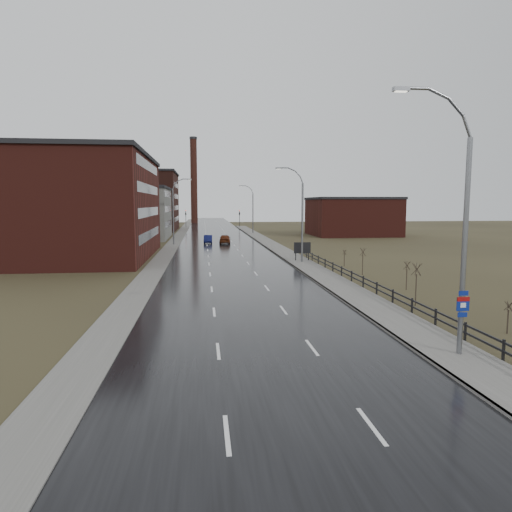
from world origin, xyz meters
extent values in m
plane|color=#2D2819|center=(0.00, 0.00, 0.00)|extent=(320.00, 320.00, 0.00)
cube|color=black|center=(0.00, 60.00, 0.03)|extent=(14.00, 300.00, 0.06)
cube|color=#595651|center=(8.60, 35.00, 0.09)|extent=(3.20, 180.00, 0.18)
cube|color=slate|center=(7.08, 35.00, 0.09)|extent=(0.16, 180.00, 0.18)
cube|color=#595651|center=(-8.20, 60.00, 0.06)|extent=(2.40, 260.00, 0.12)
cube|color=#471914|center=(-21.00, 45.00, 6.50)|extent=(22.00, 28.00, 13.00)
cube|color=black|center=(-21.00, 45.00, 13.25)|extent=(22.44, 28.56, 0.50)
cube|color=black|center=(-10.02, 45.00, 3.00)|extent=(0.06, 22.40, 1.20)
cube|color=black|center=(-10.02, 45.00, 6.00)|extent=(0.06, 22.40, 1.20)
cube|color=black|center=(-10.02, 45.00, 9.00)|extent=(0.06, 22.40, 1.20)
cube|color=black|center=(-10.02, 45.00, 12.00)|extent=(0.06, 22.40, 1.20)
cube|color=slate|center=(-18.00, 78.00, 5.00)|extent=(16.00, 20.00, 10.00)
cube|color=black|center=(-18.00, 78.00, 10.25)|extent=(16.32, 20.40, 0.50)
cube|color=black|center=(-10.02, 78.00, 3.00)|extent=(0.06, 16.00, 1.20)
cube|color=black|center=(-10.02, 78.00, 6.00)|extent=(0.06, 16.00, 1.20)
cube|color=black|center=(-10.02, 78.00, 9.00)|extent=(0.06, 16.00, 1.20)
cube|color=#331611|center=(-23.00, 108.00, 7.50)|extent=(26.00, 24.00, 15.00)
cube|color=black|center=(-23.00, 108.00, 15.25)|extent=(26.52, 24.48, 0.50)
cube|color=black|center=(-10.02, 108.00, 3.00)|extent=(0.06, 19.20, 1.20)
cube|color=black|center=(-10.02, 108.00, 6.00)|extent=(0.06, 19.20, 1.20)
cube|color=black|center=(-10.02, 108.00, 9.00)|extent=(0.06, 19.20, 1.20)
cube|color=black|center=(-10.02, 108.00, 12.00)|extent=(0.06, 19.20, 1.20)
cube|color=#471914|center=(30.30, 82.00, 4.00)|extent=(18.00, 16.00, 8.00)
cube|color=black|center=(30.30, 82.00, 8.25)|extent=(18.36, 16.32, 0.50)
cylinder|color=#331611|center=(-6.00, 150.00, 15.00)|extent=(2.40, 2.40, 30.00)
cylinder|color=black|center=(-6.00, 150.00, 30.30)|extent=(2.70, 2.70, 0.80)
cylinder|color=slate|center=(8.80, 2.00, 5.00)|extent=(0.24, 0.24, 10.00)
cylinder|color=slate|center=(8.61, 2.00, 10.46)|extent=(0.57, 0.14, 1.12)
cylinder|color=slate|center=(8.06, 2.00, 11.28)|extent=(0.91, 0.14, 0.91)
cylinder|color=slate|center=(7.25, 2.00, 11.82)|extent=(1.12, 0.14, 0.57)
cylinder|color=slate|center=(6.29, 2.00, 12.01)|extent=(1.15, 0.14, 0.14)
cube|color=slate|center=(5.54, 2.00, 11.96)|extent=(0.70, 0.28, 0.18)
cube|color=silver|center=(5.54, 2.00, 11.86)|extent=(0.50, 0.20, 0.04)
cube|color=navy|center=(8.80, 1.88, 3.05)|extent=(0.45, 0.04, 0.22)
cube|color=navy|center=(8.80, 1.88, 2.55)|extent=(0.60, 0.04, 0.65)
cube|color=maroon|center=(8.80, 1.87, 2.78)|extent=(0.60, 0.04, 0.20)
cube|color=navy|center=(8.80, 1.88, 2.05)|extent=(0.45, 0.04, 0.22)
cube|color=silver|center=(8.80, 1.86, 2.50)|extent=(0.26, 0.02, 0.22)
cylinder|color=slate|center=(8.80, 36.00, 4.75)|extent=(0.24, 0.24, 9.50)
cylinder|color=slate|center=(8.63, 36.00, 9.90)|extent=(0.51, 0.14, 0.98)
cylinder|color=slate|center=(8.16, 36.00, 10.62)|extent=(0.81, 0.14, 0.81)
cylinder|color=slate|center=(7.44, 36.00, 11.09)|extent=(0.98, 0.14, 0.51)
cylinder|color=slate|center=(6.60, 36.00, 11.26)|extent=(1.01, 0.14, 0.14)
cube|color=slate|center=(5.91, 36.00, 11.21)|extent=(0.70, 0.28, 0.18)
cube|color=silver|center=(5.91, 36.00, 11.11)|extent=(0.50, 0.20, 0.04)
cylinder|color=slate|center=(-8.00, 62.00, 4.75)|extent=(0.24, 0.24, 9.50)
cylinder|color=slate|center=(-7.83, 62.00, 9.90)|extent=(0.51, 0.14, 0.98)
cylinder|color=slate|center=(-7.36, 62.00, 10.62)|extent=(0.81, 0.14, 0.81)
cylinder|color=slate|center=(-6.64, 62.00, 11.09)|extent=(0.98, 0.14, 0.51)
cylinder|color=slate|center=(-5.80, 62.00, 11.26)|extent=(1.01, 0.14, 0.14)
cube|color=slate|center=(-5.11, 62.00, 11.21)|extent=(0.70, 0.28, 0.18)
cube|color=silver|center=(-5.11, 62.00, 11.11)|extent=(0.50, 0.20, 0.04)
cylinder|color=slate|center=(8.80, 90.00, 4.75)|extent=(0.24, 0.24, 9.50)
cylinder|color=slate|center=(8.63, 90.00, 9.90)|extent=(0.51, 0.14, 0.98)
cylinder|color=slate|center=(8.16, 90.00, 10.62)|extent=(0.81, 0.14, 0.81)
cylinder|color=slate|center=(7.44, 90.00, 11.09)|extent=(0.98, 0.14, 0.51)
cylinder|color=slate|center=(6.60, 90.00, 11.26)|extent=(1.01, 0.14, 0.14)
cube|color=slate|center=(5.91, 90.00, 11.21)|extent=(0.70, 0.28, 0.18)
cube|color=silver|center=(5.91, 90.00, 11.11)|extent=(0.50, 0.20, 0.04)
cube|color=black|center=(10.30, 1.00, 0.55)|extent=(0.10, 0.10, 1.10)
cube|color=black|center=(10.30, 4.00, 0.55)|extent=(0.10, 0.10, 1.10)
cube|color=black|center=(10.30, 7.00, 0.55)|extent=(0.10, 0.10, 1.10)
cube|color=black|center=(10.30, 10.00, 0.55)|extent=(0.10, 0.10, 1.10)
cube|color=black|center=(10.30, 13.00, 0.55)|extent=(0.10, 0.10, 1.10)
cube|color=black|center=(10.30, 16.00, 0.55)|extent=(0.10, 0.10, 1.10)
cube|color=black|center=(10.30, 19.00, 0.55)|extent=(0.10, 0.10, 1.10)
cube|color=black|center=(10.30, 22.00, 0.55)|extent=(0.10, 0.10, 1.10)
cube|color=black|center=(10.30, 25.00, 0.55)|extent=(0.10, 0.10, 1.10)
cube|color=black|center=(10.30, 28.00, 0.55)|extent=(0.10, 0.10, 1.10)
cube|color=black|center=(10.30, 31.00, 0.55)|extent=(0.10, 0.10, 1.10)
cube|color=black|center=(10.30, 34.00, 0.55)|extent=(0.10, 0.10, 1.10)
cube|color=black|center=(10.30, 37.00, 0.55)|extent=(0.10, 0.10, 1.10)
cube|color=black|center=(10.30, 40.00, 0.55)|extent=(0.10, 0.10, 1.10)
cube|color=black|center=(10.30, 43.00, 0.55)|extent=(0.10, 0.10, 1.10)
cube|color=black|center=(10.30, 18.50, 0.95)|extent=(0.08, 53.00, 0.10)
cube|color=black|center=(10.30, 18.50, 0.55)|extent=(0.08, 53.00, 0.10)
cylinder|color=#382D23|center=(13.59, 5.34, 0.67)|extent=(0.08, 0.08, 1.34)
cylinder|color=#382D23|center=(13.64, 5.34, 1.54)|extent=(0.04, 0.46, 0.53)
cylinder|color=#382D23|center=(13.61, 5.39, 1.54)|extent=(0.44, 0.18, 0.54)
cylinder|color=#382D23|center=(13.55, 5.37, 1.54)|extent=(0.27, 0.39, 0.55)
cylinder|color=#382D23|center=(13.55, 5.31, 1.54)|extent=(0.27, 0.39, 0.55)
cylinder|color=#382D23|center=(13.61, 5.30, 1.54)|extent=(0.44, 0.18, 0.54)
cylinder|color=#382D23|center=(11.77, 12.52, 1.12)|extent=(0.08, 0.08, 2.23)
cylinder|color=#382D23|center=(11.82, 12.52, 2.56)|extent=(0.04, 0.75, 0.88)
cylinder|color=#382D23|center=(11.78, 12.57, 2.56)|extent=(0.71, 0.27, 0.88)
cylinder|color=#382D23|center=(11.73, 12.55, 2.56)|extent=(0.42, 0.63, 0.89)
cylinder|color=#382D23|center=(11.73, 12.49, 2.56)|extent=(0.42, 0.63, 0.89)
cylinder|color=#382D23|center=(11.78, 12.47, 2.56)|extent=(0.71, 0.27, 0.88)
cylinder|color=#382D23|center=(13.69, 18.15, 0.88)|extent=(0.08, 0.08, 1.77)
cylinder|color=#382D23|center=(13.74, 18.15, 2.03)|extent=(0.04, 0.60, 0.70)
cylinder|color=#382D23|center=(13.71, 18.20, 2.03)|extent=(0.57, 0.22, 0.71)
cylinder|color=#382D23|center=(13.65, 18.18, 2.03)|extent=(0.34, 0.50, 0.72)
cylinder|color=#382D23|center=(13.65, 18.12, 2.03)|extent=(0.34, 0.50, 0.72)
cylinder|color=#382D23|center=(13.71, 18.10, 2.03)|extent=(0.57, 0.22, 0.71)
cylinder|color=#382D23|center=(12.86, 26.30, 1.00)|extent=(0.08, 0.08, 2.00)
cylinder|color=#382D23|center=(12.91, 26.30, 2.31)|extent=(0.04, 0.67, 0.79)
cylinder|color=#382D23|center=(12.87, 26.35, 2.31)|extent=(0.64, 0.25, 0.80)
cylinder|color=#382D23|center=(12.82, 26.33, 2.31)|extent=(0.38, 0.57, 0.81)
cylinder|color=#382D23|center=(12.82, 26.27, 2.31)|extent=(0.38, 0.57, 0.81)
cylinder|color=#382D23|center=(12.87, 26.25, 2.31)|extent=(0.64, 0.25, 0.80)
cylinder|color=#382D23|center=(13.02, 32.77, 0.69)|extent=(0.08, 0.08, 1.38)
cylinder|color=#382D23|center=(13.07, 32.77, 1.59)|extent=(0.04, 0.47, 0.55)
cylinder|color=#382D23|center=(13.04, 32.82, 1.59)|extent=(0.45, 0.18, 0.56)
cylinder|color=#382D23|center=(12.98, 32.80, 1.59)|extent=(0.27, 0.40, 0.57)
cylinder|color=#382D23|center=(12.98, 32.74, 1.59)|extent=(0.27, 0.40, 0.57)
cylinder|color=#382D23|center=(13.04, 32.72, 1.59)|extent=(0.45, 0.18, 0.56)
cube|color=black|center=(8.31, 37.30, 0.90)|extent=(0.10, 0.10, 1.80)
cube|color=black|center=(9.89, 37.30, 0.90)|extent=(0.10, 0.10, 1.80)
cube|color=silver|center=(9.10, 37.25, 1.73)|extent=(1.99, 0.08, 1.25)
cube|color=black|center=(9.10, 37.20, 1.73)|extent=(2.09, 0.04, 1.35)
cylinder|color=black|center=(-8.00, 120.00, 2.60)|extent=(0.16, 0.16, 5.20)
imported|color=black|center=(-8.00, 120.00, 4.75)|extent=(0.58, 2.73, 1.10)
sphere|color=#FF190C|center=(-8.00, 119.85, 5.05)|extent=(0.18, 0.18, 0.18)
cylinder|color=black|center=(8.00, 120.00, 2.60)|extent=(0.16, 0.16, 5.20)
imported|color=black|center=(8.00, 120.00, 4.75)|extent=(0.58, 2.73, 1.10)
sphere|color=#FF190C|center=(8.00, 119.85, 5.05)|extent=(0.18, 0.18, 0.18)
imported|color=#0C1140|center=(-2.08, 64.91, 0.70)|extent=(1.62, 4.31, 1.40)
imported|color=#53200D|center=(0.90, 63.67, 0.82)|extent=(2.27, 4.93, 1.64)
camera|label=1|loc=(-2.94, -17.29, 7.11)|focal=32.00mm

